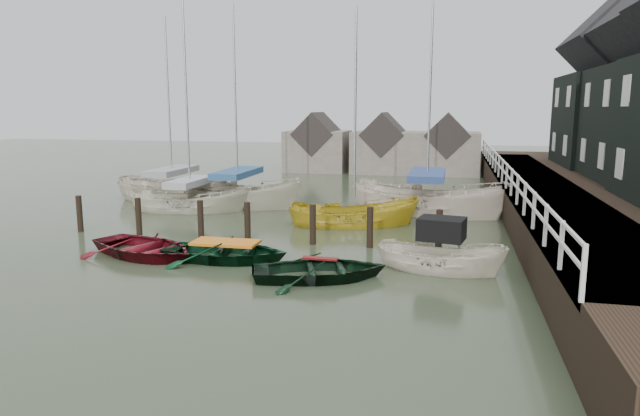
% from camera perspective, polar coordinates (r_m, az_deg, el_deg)
% --- Properties ---
extents(ground, '(120.00, 120.00, 0.00)m').
position_cam_1_polar(ground, '(17.50, -6.90, -5.66)').
color(ground, '#2E3A25').
rests_on(ground, ground).
extents(pier, '(3.04, 32.00, 2.70)m').
position_cam_1_polar(pier, '(26.40, 20.81, 0.64)').
color(pier, black).
rests_on(pier, ground).
extents(mooring_pilings, '(13.72, 0.22, 1.80)m').
position_cam_1_polar(mooring_pilings, '(20.49, -7.03, -1.91)').
color(mooring_pilings, black).
rests_on(mooring_pilings, ground).
extents(far_sheds, '(14.00, 4.08, 4.39)m').
position_cam_1_polar(far_sheds, '(42.22, 6.20, 6.07)').
color(far_sheds, '#665B51').
rests_on(far_sheds, ground).
extents(rowboat_red, '(4.91, 4.29, 0.85)m').
position_cam_1_polar(rowboat_red, '(19.21, -17.09, -4.63)').
color(rowboat_red, '#550C14').
rests_on(rowboat_red, ground).
extents(rowboat_green, '(3.98, 2.87, 0.82)m').
position_cam_1_polar(rowboat_green, '(18.14, -9.37, -5.16)').
color(rowboat_green, black).
rests_on(rowboat_green, ground).
extents(rowboat_dkgreen, '(4.46, 3.82, 0.78)m').
position_cam_1_polar(rowboat_dkgreen, '(16.02, 0.01, -7.07)').
color(rowboat_dkgreen, black).
rests_on(rowboat_dkgreen, ground).
extents(motorboat, '(4.00, 2.11, 2.28)m').
position_cam_1_polar(motorboat, '(17.10, 11.92, -5.78)').
color(motorboat, beige).
rests_on(motorboat, ground).
extents(sailboat_a, '(6.01, 3.12, 10.69)m').
position_cam_1_polar(sailboat_a, '(27.08, -12.79, -0.11)').
color(sailboat_a, beige).
rests_on(sailboat_a, ground).
extents(sailboat_b, '(7.27, 3.72, 10.77)m').
position_cam_1_polar(sailboat_b, '(28.08, -8.20, 0.37)').
color(sailboat_b, beige).
rests_on(sailboat_b, ground).
extents(sailboat_c, '(5.65, 3.36, 9.55)m').
position_cam_1_polar(sailboat_c, '(23.27, 3.42, -1.64)').
color(sailboat_c, gold).
rests_on(sailboat_c, ground).
extents(sailboat_d, '(8.13, 5.25, 13.54)m').
position_cam_1_polar(sailboat_d, '(26.29, 10.58, -0.34)').
color(sailboat_d, beige).
rests_on(sailboat_d, ground).
extents(sailboat_e, '(7.06, 3.78, 10.36)m').
position_cam_1_polar(sailboat_e, '(30.07, -14.49, 0.79)').
color(sailboat_e, beige).
rests_on(sailboat_e, ground).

